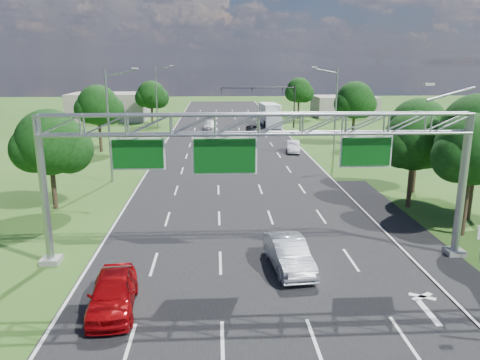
{
  "coord_description": "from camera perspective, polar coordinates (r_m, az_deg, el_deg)",
  "views": [
    {
      "loc": [
        -1.95,
        -12.08,
        10.6
      ],
      "look_at": [
        -0.53,
        15.37,
        3.67
      ],
      "focal_mm": 35.0,
      "sensor_mm": 36.0,
      "label": 1
    }
  ],
  "objects": [
    {
      "name": "streetlight_l_near",
      "position": [
        43.4,
        -15.5,
        7.0
      ],
      "size": [
        2.97,
        0.22,
        10.16
      ],
      "color": "gray",
      "rests_on": "ground"
    },
    {
      "name": "road",
      "position": [
        43.44,
        -0.3,
        0.02
      ],
      "size": [
        18.0,
        180.0,
        0.02
      ],
      "primitive_type": "cube",
      "color": "black",
      "rests_on": "ground"
    },
    {
      "name": "tree_cluster_right",
      "position": [
        35.86,
        24.99,
        4.35
      ],
      "size": [
        9.91,
        14.6,
        8.68
      ],
      "color": "#2D2116",
      "rests_on": "ground"
    },
    {
      "name": "streetlight_l_far",
      "position": [
        77.81,
        -10.02,
        10.24
      ],
      "size": [
        2.97,
        0.22,
        10.16
      ],
      "color": "gray",
      "rests_on": "ground"
    },
    {
      "name": "streetlight_r_mid",
      "position": [
        53.97,
        11.39,
        8.54
      ],
      "size": [
        2.97,
        0.22,
        10.16
      ],
      "color": "gray",
      "rests_on": "ground"
    },
    {
      "name": "car_queue_d",
      "position": [
        57.19,
        6.49,
        4.08
      ],
      "size": [
        1.94,
        4.35,
        1.39
      ],
      "primitive_type": "imported",
      "rotation": [
        0.0,
        0.0,
        -0.11
      ],
      "color": "white",
      "rests_on": "ground"
    },
    {
      "name": "tree_verge_re",
      "position": [
        91.69,
        7.24,
        10.66
      ],
      "size": [
        5.76,
        4.8,
        7.84
      ],
      "color": "#2D2116",
      "rests_on": "ground"
    },
    {
      "name": "car_queue_c",
      "position": [
        63.94,
        -4.3,
        5.18
      ],
      "size": [
        1.83,
        4.04,
        1.34
      ],
      "primitive_type": "imported",
      "rotation": [
        0.0,
        0.0,
        -0.06
      ],
      "color": "black",
      "rests_on": "ground"
    },
    {
      "name": "car_queue_a",
      "position": [
        76.42,
        -3.68,
        6.67
      ],
      "size": [
        2.02,
        4.79,
        1.38
      ],
      "primitive_type": "imported",
      "rotation": [
        0.0,
        0.0,
        0.02
      ],
      "color": "white",
      "rests_on": "ground"
    },
    {
      "name": "tree_verge_la",
      "position": [
        36.63,
        -22.05,
        3.93
      ],
      "size": [
        5.76,
        4.8,
        7.4
      ],
      "color": "#2D2116",
      "rests_on": "ground"
    },
    {
      "name": "tree_verge_rd",
      "position": [
        62.96,
        13.87,
        9.22
      ],
      "size": [
        5.76,
        4.8,
        8.28
      ],
      "color": "#2D2116",
      "rests_on": "ground"
    },
    {
      "name": "road_flare",
      "position": [
        30.66,
        20.76,
        -7.04
      ],
      "size": [
        3.0,
        30.0,
        0.02
      ],
      "primitive_type": "cube",
      "color": "black",
      "rests_on": "ground"
    },
    {
      "name": "car_queue_b",
      "position": [
        71.68,
        1.76,
        6.17
      ],
      "size": [
        2.5,
        4.85,
        1.31
      ],
      "primitive_type": "imported",
      "rotation": [
        0.0,
        0.0,
        0.07
      ],
      "color": "black",
      "rests_on": "ground"
    },
    {
      "name": "ground",
      "position": [
        43.44,
        -0.3,
        0.02
      ],
      "size": [
        220.0,
        220.0,
        0.0
      ],
      "primitive_type": "plane",
      "color": "#285218",
      "rests_on": "ground"
    },
    {
      "name": "silver_sedan",
      "position": [
        25.0,
        5.94,
        -8.95
      ],
      "size": [
        2.3,
        5.17,
        1.65
      ],
      "primitive_type": "imported",
      "rotation": [
        0.0,
        0.0,
        0.11
      ],
      "color": "silver",
      "rests_on": "ground"
    },
    {
      "name": "tree_verge_lb",
      "position": [
        59.03,
        -16.83,
        8.51
      ],
      "size": [
        5.76,
        4.8,
        8.06
      ],
      "color": "#2D2116",
      "rests_on": "ground"
    },
    {
      "name": "sign_gantry",
      "position": [
        24.47,
        2.43,
        5.41
      ],
      "size": [
        23.5,
        1.0,
        9.56
      ],
      "color": "gray",
      "rests_on": "ground"
    },
    {
      "name": "red_coupe",
      "position": [
        21.73,
        -15.27,
        -13.13
      ],
      "size": [
        2.39,
        5.01,
        1.65
      ],
      "primitive_type": "imported",
      "rotation": [
        0.0,
        0.0,
        0.09
      ],
      "color": "#A2070A",
      "rests_on": "ground"
    },
    {
      "name": "box_truck",
      "position": [
        82.09,
        3.71,
        7.91
      ],
      "size": [
        3.25,
        9.66,
        3.59
      ],
      "rotation": [
        0.0,
        0.0,
        0.08
      ],
      "color": "white",
      "rests_on": "ground"
    },
    {
      "name": "building_right",
      "position": [
        97.97,
        12.56,
        8.78
      ],
      "size": [
        12.0,
        9.0,
        4.0
      ],
      "primitive_type": "cube",
      "color": "gray",
      "rests_on": "ground"
    },
    {
      "name": "tree_verge_lc",
      "position": [
        83.04,
        -10.71,
        10.03
      ],
      "size": [
        5.76,
        4.8,
        7.62
      ],
      "color": "#2D2116",
      "rests_on": "ground"
    },
    {
      "name": "building_left",
      "position": [
        92.64,
        -15.63,
        8.62
      ],
      "size": [
        14.0,
        10.0,
        5.0
      ],
      "primitive_type": "cube",
      "color": "gray",
      "rests_on": "ground"
    },
    {
      "name": "traffic_signal",
      "position": [
        77.85,
        4.07,
        10.11
      ],
      "size": [
        12.21,
        0.24,
        7.0
      ],
      "color": "black",
      "rests_on": "ground"
    }
  ]
}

